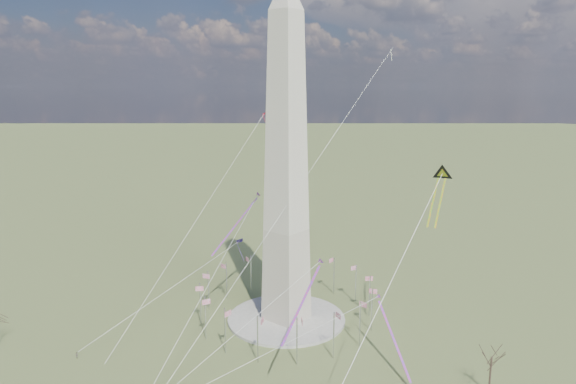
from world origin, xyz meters
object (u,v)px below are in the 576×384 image
Objects in this scene: tree_near at (492,355)px; person_west at (77,355)px; kite_delta_black at (442,177)px; washington_monument at (286,166)px.

tree_near is 104.41m from person_west.
kite_delta_black reaches higher than tree_near.
person_west is at bearing -118.82° from washington_monument.
kite_delta_black is (40.26, 15.61, -1.17)m from washington_monument.
washington_monument is 43.20m from kite_delta_black.
tree_near reaches higher than person_west.
person_west is at bearing -149.90° from tree_near.
washington_monument is 60.31× the size of person_west.
person_west is 107.25m from kite_delta_black.
person_west is 0.10× the size of kite_delta_black.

